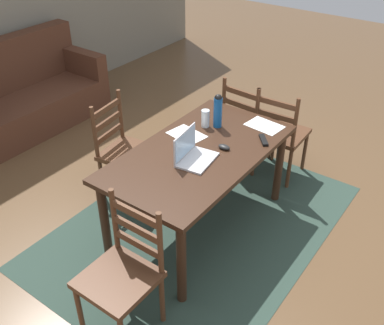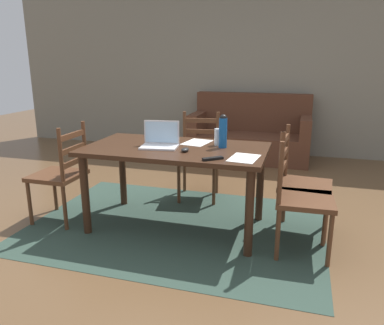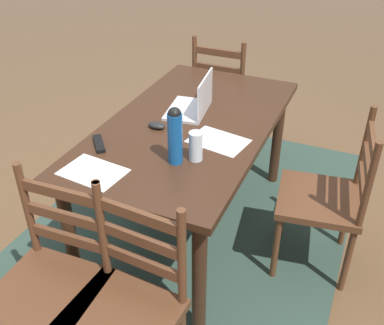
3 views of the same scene
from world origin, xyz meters
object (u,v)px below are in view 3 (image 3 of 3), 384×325
at_px(chair_left_near, 224,93).
at_px(chair_right_far, 123,312).
at_px(dining_table, 190,137).
at_px(chair_right_near, 51,285).
at_px(tv_remote, 99,144).
at_px(laptop, 195,103).
at_px(water_bottle, 175,135).
at_px(chair_far_head, 327,199).
at_px(computer_mouse, 157,125).
at_px(drinking_glass, 196,146).

relative_size(chair_left_near, chair_right_far, 1.00).
xyz_separation_m(dining_table, chair_right_near, (1.09, -0.18, -0.21)).
bearing_deg(tv_remote, chair_left_near, 43.53).
distance_m(laptop, water_bottle, 0.56).
bearing_deg(chair_right_near, chair_far_head, 137.88).
height_order(chair_right_far, computer_mouse, chair_right_far).
bearing_deg(laptop, chair_right_far, 9.47).
height_order(chair_left_near, computer_mouse, chair_left_near).
distance_m(chair_right_far, computer_mouse, 1.06).
distance_m(chair_left_near, drinking_glass, 1.53).
height_order(chair_right_far, laptop, laptop).
bearing_deg(chair_right_near, dining_table, 170.70).
distance_m(chair_left_near, laptop, 1.03).
bearing_deg(computer_mouse, water_bottle, 42.29).
bearing_deg(water_bottle, chair_left_near, -169.44).
bearing_deg(computer_mouse, chair_left_near, -177.63).
relative_size(chair_left_near, chair_right_near, 1.00).
bearing_deg(chair_right_far, laptop, -170.53).
distance_m(dining_table, chair_right_near, 1.13).
xyz_separation_m(chair_left_near, tv_remote, (1.51, -0.15, 0.31)).
xyz_separation_m(water_bottle, drinking_glass, (-0.06, 0.08, -0.08)).
distance_m(laptop, computer_mouse, 0.30).
relative_size(chair_far_head, drinking_glass, 6.31).
height_order(chair_far_head, water_bottle, water_bottle).
height_order(dining_table, chair_right_far, chair_right_far).
height_order(chair_left_near, chair_right_far, same).
bearing_deg(chair_left_near, tv_remote, -5.84).
bearing_deg(drinking_glass, tv_remote, -81.75).
bearing_deg(water_bottle, chair_right_near, -22.21).
height_order(dining_table, drinking_glass, drinking_glass).
bearing_deg(tv_remote, chair_far_head, -20.28).
height_order(water_bottle, drinking_glass, water_bottle).
relative_size(dining_table, chair_left_near, 1.69).
relative_size(dining_table, computer_mouse, 16.10).
height_order(chair_far_head, laptop, laptop).
bearing_deg(chair_far_head, water_bottle, -60.01).
xyz_separation_m(chair_right_far, water_bottle, (-0.69, -0.08, 0.45)).
relative_size(chair_right_near, water_bottle, 3.22).
bearing_deg(chair_right_near, chair_left_near, 179.97).
distance_m(drinking_glass, computer_mouse, 0.39).
bearing_deg(laptop, drinking_glass, 23.40).
relative_size(chair_right_far, tv_remote, 5.59).
bearing_deg(computer_mouse, dining_table, 133.90).
relative_size(chair_left_near, drinking_glass, 6.31).
relative_size(chair_left_near, computer_mouse, 9.50).
relative_size(chair_left_near, water_bottle, 3.22).
distance_m(chair_far_head, tv_remote, 1.26).
relative_size(chair_left_near, tv_remote, 5.59).
height_order(chair_left_near, drinking_glass, chair_left_near).
height_order(chair_right_near, laptop, laptop).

